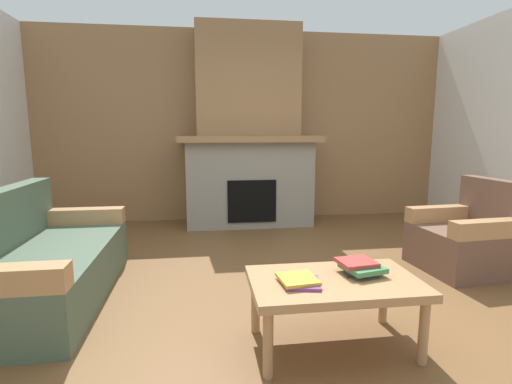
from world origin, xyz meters
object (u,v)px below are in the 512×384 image
object	(u,v)px
armchair	(468,239)
coffee_table	(334,288)
fireplace	(248,140)
couch	(40,264)

from	to	relation	value
armchair	coffee_table	bearing A→B (deg)	-147.06
fireplace	armchair	size ratio (longest dim) A/B	3.18
fireplace	armchair	distance (m)	2.94
coffee_table	armchair	bearing A→B (deg)	32.94
armchair	couch	bearing A→B (deg)	-177.82
couch	coffee_table	size ratio (longest dim) A/B	1.81
armchair	coffee_table	distance (m)	2.02
coffee_table	couch	bearing A→B (deg)	154.63
couch	coffee_table	world-z (taller)	couch
fireplace	couch	distance (m)	3.09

